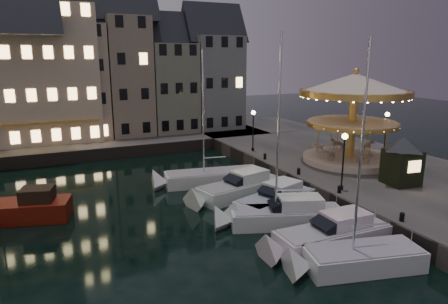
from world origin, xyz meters
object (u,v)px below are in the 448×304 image
motorboat_e (237,189)px  bollard_a (402,216)px  motorboat_c (280,216)px  motorboat_f (207,178)px  carousel (354,101)px  bollard_b (339,189)px  streetlamp_d (386,127)px  motorboat_d (272,203)px  bollard_d (265,156)px  streetlamp_c (253,125)px  ticket_kiosk (403,153)px  motorboat_b (327,237)px  streetlamp_b (344,153)px  red_fishing_boat (18,211)px  motorboat_a (353,260)px  bollard_c (299,171)px

motorboat_e → bollard_a: bearing=-63.7°
motorboat_c → motorboat_f: bearing=96.3°
motorboat_e → carousel: 13.66m
bollard_b → motorboat_e: bearing=134.8°
streetlamp_d → motorboat_d: size_ratio=0.56×
bollard_d → streetlamp_c: bearing=80.3°
carousel → ticket_kiosk: (-1.12, -6.83, -3.13)m
streetlamp_c → motorboat_d: 13.67m
bollard_a → motorboat_b: 4.68m
streetlamp_b → ticket_kiosk: streetlamp_b is taller
motorboat_c → streetlamp_c: bearing=68.1°
motorboat_e → bollard_b: bearing=-45.2°
motorboat_b → red_fishing_boat: bearing=144.4°
motorboat_e → motorboat_c: bearing=-88.5°
bollard_d → motorboat_b: (-4.43, -14.82, -0.96)m
bollard_b → motorboat_f: motorboat_f is taller
ticket_kiosk → streetlamp_c: bearing=109.1°
motorboat_c → bollard_a: bearing=-43.0°
streetlamp_b → carousel: bearing=44.8°
bollard_d → carousel: carousel is taller
streetlamp_b → ticket_kiosk: size_ratio=1.01×
motorboat_f → motorboat_e: bearing=-76.6°
streetlamp_c → red_fishing_boat: (-21.41, -6.59, -3.33)m
motorboat_f → carousel: bearing=-12.6°
streetlamp_d → motorboat_e: streetlamp_d is taller
motorboat_b → motorboat_c: size_ratio=0.72×
motorboat_a → streetlamp_c: bearing=75.4°
bollard_b → motorboat_c: bearing=-173.5°
bollard_b → red_fishing_boat: red_fishing_boat is taller
motorboat_a → red_fishing_boat: (-15.98, 14.27, 0.15)m
bollard_a → motorboat_f: 16.27m
motorboat_e → red_fishing_boat: bearing=172.7°
red_fishing_boat → ticket_kiosk: bearing=-16.3°
streetlamp_b → motorboat_f: 11.85m
ticket_kiosk → motorboat_e: bearing=152.4°
bollard_d → motorboat_c: (-5.26, -11.10, -0.92)m
motorboat_a → ticket_kiosk: (10.39, 6.56, 3.22)m
streetlamp_c → bollard_a: bearing=-91.8°
motorboat_b → motorboat_d: same height
bollard_c → red_fishing_boat: bearing=173.4°
bollard_c → motorboat_c: bearing=-133.2°
carousel → motorboat_e: bearing=-174.9°
bollard_a → ticket_kiosk: size_ratio=0.14×
motorboat_e → red_fishing_boat: 15.52m
red_fishing_boat → carousel: size_ratio=0.75×
motorboat_f → ticket_kiosk: size_ratio=2.99×
streetlamp_c → motorboat_c: size_ratio=0.38×
motorboat_d → carousel: size_ratio=0.77×
bollard_d → red_fishing_boat: 21.06m
carousel → motorboat_b: bearing=-135.7°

